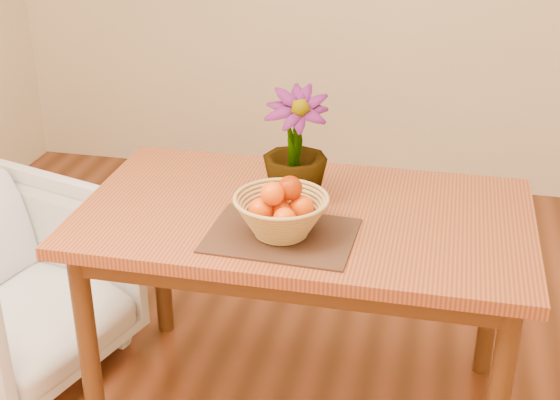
% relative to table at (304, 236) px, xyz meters
% --- Properties ---
extents(table, '(1.40, 0.80, 0.75)m').
position_rel_table_xyz_m(table, '(0.00, 0.00, 0.00)').
color(table, brown).
rests_on(table, floor).
extents(placemat, '(0.44, 0.33, 0.01)m').
position_rel_table_xyz_m(placemat, '(-0.03, -0.18, 0.09)').
color(placemat, '#381F14').
rests_on(placemat, table).
extents(wicker_basket, '(0.28, 0.28, 0.11)m').
position_rel_table_xyz_m(wicker_basket, '(-0.03, -0.18, 0.15)').
color(wicker_basket, '#B28D4A').
rests_on(wicker_basket, placemat).
extents(orange_pile, '(0.18, 0.18, 0.13)m').
position_rel_table_xyz_m(orange_pile, '(-0.03, -0.17, 0.20)').
color(orange_pile, '#EF4E03').
rests_on(orange_pile, wicker_basket).
extents(potted_plant, '(0.23, 0.23, 0.37)m').
position_rel_table_xyz_m(potted_plant, '(-0.05, 0.08, 0.27)').
color(potted_plant, '#184112').
rests_on(potted_plant, table).
extents(armchair, '(0.84, 0.87, 0.72)m').
position_rel_table_xyz_m(armchair, '(-1.08, -0.01, -0.30)').
color(armchair, gray).
rests_on(armchair, floor).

